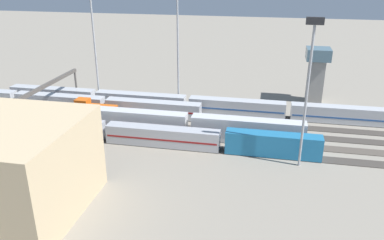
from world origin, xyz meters
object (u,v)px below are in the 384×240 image
at_px(train_on_track_4, 152,135).
at_px(light_mast_1, 309,76).
at_px(signal_gantry, 50,87).
at_px(train_on_track_1, 60,102).
at_px(train_on_track_3, 134,122).
at_px(control_tower, 316,71).
at_px(train_on_track_0, 188,104).
at_px(train_on_track_2, 94,112).
at_px(light_mast_2, 178,26).
at_px(light_mast_0, 93,29).

bearing_deg(train_on_track_4, light_mast_1, 173.85).
distance_m(train_on_track_4, signal_gantry, 29.71).
bearing_deg(train_on_track_4, train_on_track_1, -27.76).
bearing_deg(light_mast_1, train_on_track_3, -13.33).
bearing_deg(control_tower, train_on_track_1, 17.36).
distance_m(train_on_track_0, light_mast_1, 37.62).
height_order(train_on_track_2, light_mast_1, light_mast_1).
bearing_deg(train_on_track_1, light_mast_2, -165.92).
bearing_deg(train_on_track_4, train_on_track_3, -42.54).
distance_m(light_mast_0, signal_gantry, 18.14).
xyz_separation_m(light_mast_2, control_tower, (-33.91, -12.37, -12.29)).
relative_size(train_on_track_0, light_mast_0, 3.11).
bearing_deg(light_mast_0, train_on_track_1, 44.96).
xyz_separation_m(train_on_track_3, signal_gantry, (22.01, -5.00, 4.80)).
distance_m(light_mast_0, control_tower, 57.79).
relative_size(light_mast_0, control_tower, 2.17).
height_order(train_on_track_4, signal_gantry, signal_gantry).
height_order(train_on_track_3, signal_gantry, signal_gantry).
height_order(train_on_track_1, light_mast_2, light_mast_2).
relative_size(train_on_track_0, light_mast_1, 3.63).
bearing_deg(train_on_track_4, light_mast_2, -90.61).
bearing_deg(train_on_track_2, train_on_track_0, -153.45).
relative_size(train_on_track_1, signal_gantry, 2.86).
xyz_separation_m(train_on_track_2, control_tower, (-51.14, -24.58, 6.11)).
bearing_deg(signal_gantry, light_mast_2, -156.21).
bearing_deg(train_on_track_4, signal_gantry, -20.01).
relative_size(train_on_track_0, train_on_track_1, 1.34).
height_order(train_on_track_3, train_on_track_1, train_on_track_3).
distance_m(train_on_track_3, train_on_track_0, 17.24).
xyz_separation_m(light_mast_0, signal_gantry, (6.22, 12.26, -11.84)).
bearing_deg(train_on_track_0, signal_gantry, 18.16).
height_order(train_on_track_1, light_mast_1, light_mast_1).
bearing_deg(light_mast_1, light_mast_2, -41.62).
xyz_separation_m(train_on_track_0, control_tower, (-31.13, -14.58, 6.27)).
distance_m(signal_gantry, control_tower, 66.34).
bearing_deg(light_mast_1, light_mast_0, -26.91).
xyz_separation_m(train_on_track_3, control_tower, (-39.60, -29.58, 5.65)).
bearing_deg(light_mast_0, light_mast_2, 179.87).
relative_size(train_on_track_3, light_mast_2, 2.15).
bearing_deg(train_on_track_1, train_on_track_2, 156.52).
bearing_deg(light_mast_0, train_on_track_0, 174.68).
xyz_separation_m(light_mast_0, control_tower, (-55.38, -12.32, -10.99)).
bearing_deg(control_tower, light_mast_1, 81.79).
bearing_deg(train_on_track_3, train_on_track_2, -23.42).
relative_size(train_on_track_3, train_on_track_0, 0.75).
bearing_deg(light_mast_1, control_tower, -98.21).
bearing_deg(train_on_track_3, train_on_track_0, -119.44).
distance_m(train_on_track_1, signal_gantry, 7.45).
distance_m(train_on_track_0, light_mast_0, 29.86).
height_order(train_on_track_0, light_mast_2, light_mast_2).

